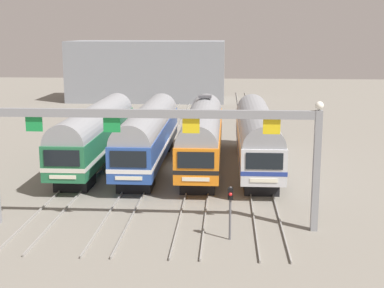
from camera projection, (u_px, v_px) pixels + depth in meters
ground_plane at (176, 166)px, 43.04m from camera, size 160.00×160.00×0.00m
track_bed at (190, 128)px, 59.63m from camera, size 14.10×70.00×0.15m
commuter_train_green at (96, 132)px, 42.88m from camera, size 2.88×18.06×4.77m
commuter_train_blue at (149, 133)px, 42.62m from camera, size 2.88×18.06×4.77m
commuter_train_orange at (202, 133)px, 42.36m from camera, size 2.88×18.06×5.05m
commuter_train_silver at (257, 134)px, 42.10m from camera, size 2.88×18.06×4.77m
catenary_gantry at (151, 135)px, 28.81m from camera, size 17.83×0.44×6.97m
yard_signal_mast at (230, 203)px, 27.61m from camera, size 0.28×0.35×2.81m
maintenance_building at (148, 71)px, 83.10m from camera, size 23.25×10.00×8.94m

